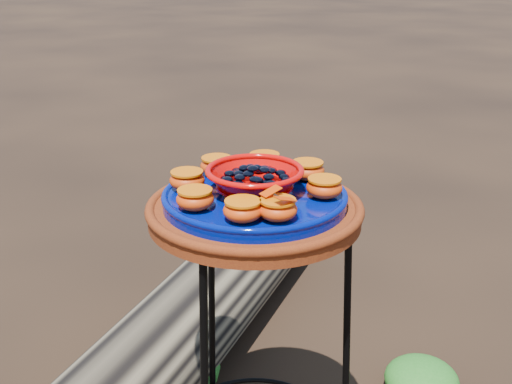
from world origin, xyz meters
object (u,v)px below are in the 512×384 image
cobalt_plate (255,199)px  red_bowl (255,181)px  terracotta_saucer (255,213)px  driftwood_log (204,307)px  plant_stand (255,362)px

cobalt_plate → red_bowl: red_bowl is taller
terracotta_saucer → red_bowl: 0.07m
terracotta_saucer → driftwood_log: bearing=74.7°
red_bowl → driftwood_log: 0.87m
terracotta_saucer → plant_stand: bearing=0.0°
terracotta_saucer → driftwood_log: terracotta_saucer is taller
plant_stand → terracotta_saucer: bearing=0.0°
terracotta_saucer → cobalt_plate: 0.03m
plant_stand → cobalt_plate: size_ratio=1.88×
plant_stand → red_bowl: size_ratio=3.75×
cobalt_plate → plant_stand: bearing=0.0°
terracotta_saucer → red_bowl: (0.00, 0.00, 0.07)m
plant_stand → driftwood_log: 0.62m
terracotta_saucer → driftwood_log: size_ratio=0.27×
plant_stand → red_bowl: red_bowl is taller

